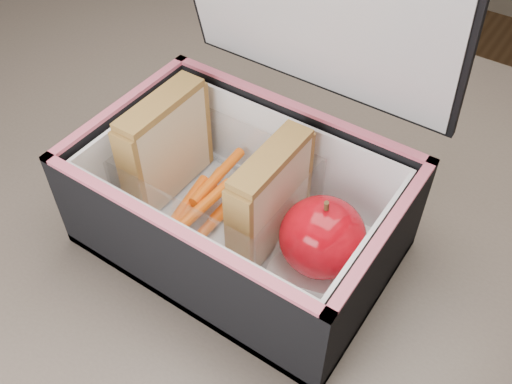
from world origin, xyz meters
TOP-DOWN VIEW (x-y plane):
  - kitchen_table at (0.00, 0.00)m, footprint 1.20×0.80m
  - lunch_bag at (-0.03, -0.03)m, footprint 0.27×0.22m
  - plastic_tub at (-0.06, -0.02)m, footprint 0.16×0.11m
  - sandwich_left at (-0.12, -0.02)m, footprint 0.03×0.09m
  - sandwich_right at (-0.01, -0.02)m, footprint 0.03×0.09m
  - carrot_sticks at (-0.07, -0.03)m, footprint 0.04×0.13m
  - paper_napkin at (0.04, -0.02)m, footprint 0.10×0.10m
  - red_apple at (0.05, -0.03)m, footprint 0.08×0.08m

SIDE VIEW (x-z plane):
  - kitchen_table at x=0.00m, z-range 0.28..1.03m
  - paper_napkin at x=0.04m, z-range 0.76..0.77m
  - carrot_sticks at x=-0.07m, z-range 0.77..0.80m
  - plastic_tub at x=-0.06m, z-range 0.76..0.83m
  - red_apple at x=0.05m, z-range 0.77..0.84m
  - lunch_bag at x=-0.03m, z-range 0.67..0.95m
  - sandwich_right at x=-0.01m, z-range 0.77..0.87m
  - sandwich_left at x=-0.12m, z-range 0.77..0.87m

